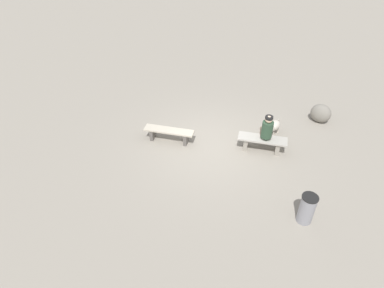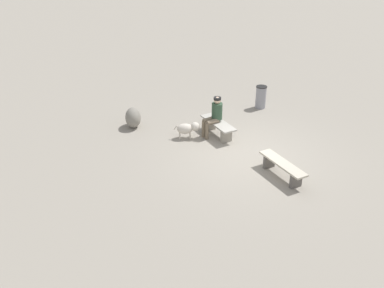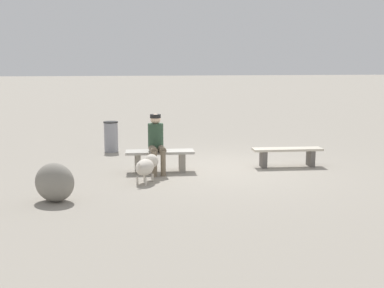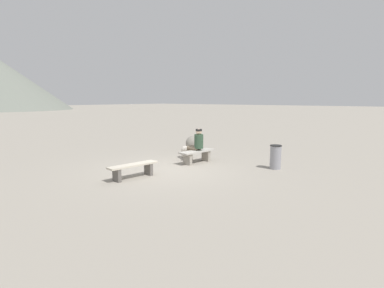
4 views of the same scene
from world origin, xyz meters
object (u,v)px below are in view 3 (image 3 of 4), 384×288
seated_person (156,139)px  dog (147,166)px  boulder (55,182)px  trash_bin (111,137)px  bench_right (160,157)px  bench_left (287,154)px

seated_person → dog: bearing=69.0°
boulder → seated_person: bearing=-138.0°
seated_person → trash_bin: 2.94m
dog → boulder: size_ratio=1.02×
bench_right → boulder: (2.13, 1.92, 0.01)m
seated_person → bench_right: bearing=-135.9°
bench_left → dog: 3.46m
trash_bin → bench_right: bearing=109.1°
bench_left → dog: (3.38, 0.76, 0.03)m
bench_left → trash_bin: bearing=-29.3°
seated_person → trash_bin: seated_person is taller
bench_left → bench_right: bench_right is taller
bench_left → dog: dog is taller
trash_bin → dog: bearing=98.4°
seated_person → boulder: (2.04, 1.84, -0.41)m
boulder → bench_right: bearing=-137.9°
dog → bench_right: bearing=7.9°
bench_right → boulder: boulder is taller
bench_right → seated_person: size_ratio=1.20×
seated_person → dog: seated_person is taller
dog → bench_left: bearing=-45.1°
seated_person → boulder: size_ratio=1.82×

